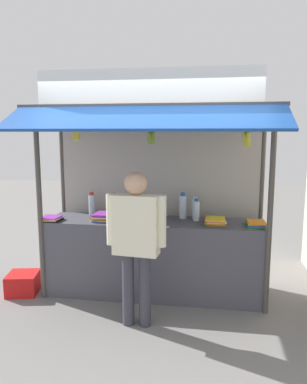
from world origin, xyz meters
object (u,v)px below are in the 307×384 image
Objects in this scene: water_bottle_back_right at (196,210)px; banana_bunch_inner_right at (151,138)px; water_bottle_center at (126,208)px; magazine_stack_front_right at (103,217)px; water_bottle_mid_left at (195,208)px; water_bottle_far_left at (92,204)px; water_bottle_left at (135,209)px; magazine_stack_front_left at (51,219)px; banana_bunch_rightmost at (76,134)px; water_bottle_rear_center at (183,206)px; magazine_stack_back_left at (215,221)px; vendor_person at (136,235)px; plastic_crate at (23,283)px; banana_bunch_leftmost at (247,139)px; magazine_stack_mid_right at (256,224)px.

water_bottle_back_right is 1.10m from banana_bunch_inner_right.
water_bottle_back_right reaches higher than water_bottle_center.
water_bottle_mid_left is at bearing 14.07° from magazine_stack_front_right.
water_bottle_left is at bearing -19.02° from water_bottle_far_left.
water_bottle_center is at bearing 178.90° from water_bottle_back_right.
water_bottle_center is 0.31m from magazine_stack_front_right.
magazine_stack_front_left is 1.03× the size of banana_bunch_rightmost.
magazine_stack_back_left is (0.39, -0.25, -0.11)m from water_bottle_rear_center.
water_bottle_center is 1.11m from magazine_stack_back_left.
banana_bunch_inner_right is at bearing -98.88° from vendor_person.
water_bottle_left is 0.99× the size of magazine_stack_front_right.
magazine_stack_front_left is (-0.37, -0.42, -0.11)m from water_bottle_far_left.
water_bottle_center is 0.83× the size of magazine_stack_back_left.
water_bottle_far_left reaches higher than water_bottle_mid_left.
magazine_stack_front_left is 0.90× the size of banana_bunch_inner_right.
water_bottle_mid_left is 1.67m from banana_bunch_rightmost.
plastic_crate is at bearing -173.99° from magazine_stack_front_left.
water_bottle_back_right is 1.11m from banana_bunch_leftmost.
water_bottle_center is 0.17× the size of vendor_person.
water_bottle_back_right is at bearing -6.08° from water_bottle_far_left.
water_bottle_left is 0.96× the size of water_bottle_far_left.
magazine_stack_front_left is 0.91m from plastic_crate.
water_bottle_mid_left is 0.84× the size of magazine_stack_back_left.
water_bottle_mid_left is at bearing 13.44° from water_bottle_left.
water_bottle_left is 0.81m from vendor_person.
banana_bunch_inner_right is at bearing -0.13° from banana_bunch_rightmost.
water_bottle_back_right is at bearing 135.95° from banana_bunch_leftmost.
banana_bunch_rightmost is (0.43, -0.21, 1.00)m from magazine_stack_front_left.
water_bottle_mid_left is at bearing -113.58° from vendor_person.
water_bottle_far_left is (-0.61, 0.21, 0.01)m from water_bottle_left.
magazine_stack_front_right is 1.05m from banana_bunch_rightmost.
water_bottle_rear_center is 2.19m from plastic_crate.
water_bottle_left is 0.97× the size of magazine_stack_mid_right.
magazine_stack_back_left is at bearing -46.49° from water_bottle_mid_left.
magazine_stack_mid_right is 1.09× the size of magazine_stack_front_left.
water_bottle_mid_left reaches higher than magazine_stack_front_left.
banana_bunch_leftmost is at bearing -3.83° from plastic_crate.
magazine_stack_front_right is 0.87m from vendor_person.
vendor_person is (-0.79, -0.70, 0.00)m from magazine_stack_back_left.
water_bottle_far_left is at bearing 31.33° from plastic_crate.
water_bottle_far_left reaches higher than water_bottle_center.
banana_bunch_rightmost is 0.82× the size of banana_bunch_leftmost.
plastic_crate is (-2.33, -0.17, -0.83)m from magazine_stack_back_left.
banana_bunch_rightmost is at bearing -152.41° from water_bottle_rear_center.
magazine_stack_back_left is 2.48m from plastic_crate.
banana_bunch_inner_right reaches higher than water_bottle_center.
water_bottle_left is (-0.57, -0.16, -0.02)m from water_bottle_rear_center.
magazine_stack_front_left is at bearing -169.84° from magazine_stack_front_right.
magazine_stack_front_right is at bearing 60.29° from banana_bunch_rightmost.
banana_bunch_rightmost is (-0.82, 0.00, 0.04)m from banana_bunch_inner_right.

